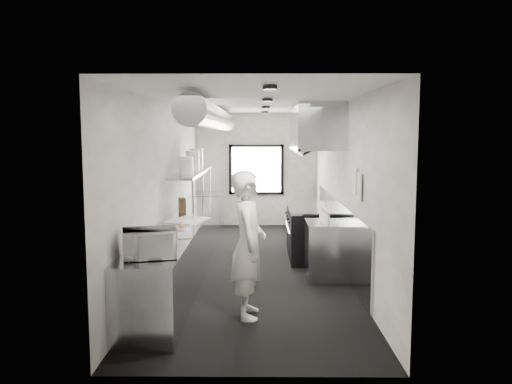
{
  "coord_description": "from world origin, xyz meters",
  "views": [
    {
      "loc": [
        0.1,
        -8.53,
        2.27
      ],
      "look_at": [
        0.03,
        -0.2,
        1.32
      ],
      "focal_mm": 35.52,
      "sensor_mm": 36.0,
      "label": 1
    }
  ],
  "objects_px": {
    "range": "(311,232)",
    "squeeze_bottle_b": "(326,218)",
    "line_cook": "(248,244)",
    "small_plate": "(181,229)",
    "plate_stack_d": "(196,159)",
    "squeeze_bottle_d": "(321,216)",
    "squeeze_bottle_e": "(322,214)",
    "microwave": "(150,243)",
    "prep_counter": "(183,247)",
    "squeeze_bottle_c": "(324,217)",
    "plate_stack_c": "(193,161)",
    "far_work_table": "(207,212)",
    "plate_stack_a": "(186,167)",
    "cutting_board": "(188,220)",
    "bottle_station": "(327,250)",
    "deli_tub_a": "(136,249)",
    "deli_tub_b": "(144,241)",
    "plate_stack_b": "(187,165)",
    "exhaust_hood": "(315,128)",
    "knife_block": "(182,205)",
    "squeeze_bottle_a": "(328,220)",
    "pass_shelf": "(192,173)"
  },
  "relations": [
    {
      "from": "exhaust_hood",
      "to": "plate_stack_c",
      "type": "bearing_deg",
      "value": 166.51
    },
    {
      "from": "squeeze_bottle_d",
      "to": "plate_stack_d",
      "type": "bearing_deg",
      "value": 134.25
    },
    {
      "from": "exhaust_hood",
      "to": "far_work_table",
      "type": "bearing_deg",
      "value": 131.94
    },
    {
      "from": "exhaust_hood",
      "to": "squeeze_bottle_d",
      "type": "relative_size",
      "value": 12.98
    },
    {
      "from": "far_work_table",
      "to": "squeeze_bottle_a",
      "type": "distance_m",
      "value": 4.76
    },
    {
      "from": "prep_counter",
      "to": "deli_tub_a",
      "type": "relative_size",
      "value": 47.61
    },
    {
      "from": "plate_stack_a",
      "to": "squeeze_bottle_c",
      "type": "bearing_deg",
      "value": -23.19
    },
    {
      "from": "microwave",
      "to": "deli_tub_a",
      "type": "distance_m",
      "value": 0.33
    },
    {
      "from": "cutting_board",
      "to": "plate_stack_a",
      "type": "distance_m",
      "value": 1.16
    },
    {
      "from": "line_cook",
      "to": "small_plate",
      "type": "bearing_deg",
      "value": 40.6
    },
    {
      "from": "small_plate",
      "to": "plate_stack_b",
      "type": "relative_size",
      "value": 0.55
    },
    {
      "from": "knife_block",
      "to": "plate_stack_b",
      "type": "relative_size",
      "value": 0.83
    },
    {
      "from": "far_work_table",
      "to": "microwave",
      "type": "relative_size",
      "value": 2.22
    },
    {
      "from": "far_work_table",
      "to": "squeeze_bottle_c",
      "type": "height_order",
      "value": "squeeze_bottle_c"
    },
    {
      "from": "microwave",
      "to": "squeeze_bottle_d",
      "type": "xyz_separation_m",
      "value": [
        2.2,
        2.42,
        -0.08
      ]
    },
    {
      "from": "prep_counter",
      "to": "plate_stack_c",
      "type": "xyz_separation_m",
      "value": [
        -0.06,
        1.75,
        1.31
      ]
    },
    {
      "from": "far_work_table",
      "to": "range",
      "type": "bearing_deg",
      "value": -48.81
    },
    {
      "from": "bottle_station",
      "to": "plate_stack_a",
      "type": "bearing_deg",
      "value": 158.16
    },
    {
      "from": "prep_counter",
      "to": "squeeze_bottle_c",
      "type": "bearing_deg",
      "value": -6.07
    },
    {
      "from": "microwave",
      "to": "plate_stack_b",
      "type": "bearing_deg",
      "value": 76.19
    },
    {
      "from": "range",
      "to": "squeeze_bottle_b",
      "type": "distance_m",
      "value": 1.63
    },
    {
      "from": "plate_stack_d",
      "to": "squeeze_bottle_d",
      "type": "relative_size",
      "value": 2.42
    },
    {
      "from": "exhaust_hood",
      "to": "prep_counter",
      "type": "distance_m",
      "value": 3.2
    },
    {
      "from": "small_plate",
      "to": "squeeze_bottle_d",
      "type": "bearing_deg",
      "value": 19.13
    },
    {
      "from": "exhaust_hood",
      "to": "plate_stack_c",
      "type": "distance_m",
      "value": 2.46
    },
    {
      "from": "prep_counter",
      "to": "far_work_table",
      "type": "bearing_deg",
      "value": 90.0
    },
    {
      "from": "plate_stack_d",
      "to": "squeeze_bottle_b",
      "type": "height_order",
      "value": "plate_stack_d"
    },
    {
      "from": "pass_shelf",
      "to": "squeeze_bottle_d",
      "type": "xyz_separation_m",
      "value": [
        2.26,
        -1.58,
        -0.55
      ]
    },
    {
      "from": "plate_stack_d",
      "to": "squeeze_bottle_c",
      "type": "xyz_separation_m",
      "value": [
        2.29,
        -2.48,
        -0.78
      ]
    },
    {
      "from": "exhaust_hood",
      "to": "line_cook",
      "type": "relative_size",
      "value": 1.2
    },
    {
      "from": "squeeze_bottle_e",
      "to": "microwave",
      "type": "bearing_deg",
      "value": -130.6
    },
    {
      "from": "squeeze_bottle_a",
      "to": "cutting_board",
      "type": "bearing_deg",
      "value": 170.88
    },
    {
      "from": "cutting_board",
      "to": "plate_stack_a",
      "type": "relative_size",
      "value": 2.44
    },
    {
      "from": "cutting_board",
      "to": "microwave",
      "type": "bearing_deg",
      "value": -91.84
    },
    {
      "from": "plate_stack_d",
      "to": "squeeze_bottle_d",
      "type": "distance_m",
      "value": 3.34
    },
    {
      "from": "plate_stack_c",
      "to": "squeeze_bottle_d",
      "type": "bearing_deg",
      "value": -38.9
    },
    {
      "from": "exhaust_hood",
      "to": "knife_block",
      "type": "xyz_separation_m",
      "value": [
        -2.38,
        -0.39,
        -1.37
      ]
    },
    {
      "from": "range",
      "to": "microwave",
      "type": "xyz_separation_m",
      "value": [
        -2.17,
        -3.7,
        0.59
      ]
    },
    {
      "from": "plate_stack_c",
      "to": "plate_stack_d",
      "type": "relative_size",
      "value": 0.92
    },
    {
      "from": "bottle_station",
      "to": "cutting_board",
      "type": "bearing_deg",
      "value": 177.47
    },
    {
      "from": "pass_shelf",
      "to": "squeeze_bottle_b",
      "type": "distance_m",
      "value": 2.99
    },
    {
      "from": "prep_counter",
      "to": "plate_stack_a",
      "type": "xyz_separation_m",
      "value": [
        -0.04,
        0.74,
        1.25
      ]
    },
    {
      "from": "knife_block",
      "to": "plate_stack_d",
      "type": "height_order",
      "value": "plate_stack_d"
    },
    {
      "from": "far_work_table",
      "to": "knife_block",
      "type": "xyz_separation_m",
      "value": [
        -0.13,
        -2.89,
        0.58
      ]
    },
    {
      "from": "deli_tub_b",
      "to": "plate_stack_a",
      "type": "xyz_separation_m",
      "value": [
        0.16,
        2.61,
        0.75
      ]
    },
    {
      "from": "deli_tub_a",
      "to": "prep_counter",
      "type": "bearing_deg",
      "value": 85.12
    },
    {
      "from": "deli_tub_b",
      "to": "deli_tub_a",
      "type": "bearing_deg",
      "value": -89.65
    },
    {
      "from": "plate_stack_a",
      "to": "plate_stack_d",
      "type": "xyz_separation_m",
      "value": [
        -0.01,
        1.5,
        0.07
      ]
    },
    {
      "from": "deli_tub_a",
      "to": "squeeze_bottle_e",
      "type": "height_order",
      "value": "squeeze_bottle_e"
    },
    {
      "from": "squeeze_bottle_c",
      "to": "microwave",
      "type": "bearing_deg",
      "value": -134.47
    }
  ]
}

